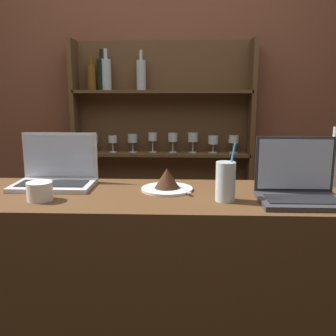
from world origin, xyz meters
name	(u,v)px	position (x,y,z in m)	size (l,w,h in m)	color
bar_counter	(141,306)	(0.00, 0.25, 0.49)	(2.16, 0.51, 0.98)	#4C3019
back_wall	(159,96)	(0.00, 1.55, 1.35)	(7.00, 0.06, 2.70)	brown
back_shelf	(161,158)	(0.01, 1.47, 0.92)	(1.25, 0.18, 1.73)	brown
laptop_near	(56,174)	(-0.38, 0.38, 1.03)	(0.33, 0.22, 0.22)	silver
laptop_far	(299,187)	(0.60, 0.18, 1.03)	(0.30, 0.22, 0.23)	#333338
cake_plate	(167,182)	(0.11, 0.31, 1.02)	(0.21, 0.21, 0.09)	silver
water_glass	(226,181)	(0.33, 0.17, 1.06)	(0.07, 0.07, 0.22)	silver
wine_bottle_clear	(334,163)	(0.82, 0.43, 1.08)	(0.08, 0.08, 0.25)	#B2C1C6
coffee_cup	(40,191)	(-0.36, 0.15, 1.02)	(0.09, 0.09, 0.07)	silver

